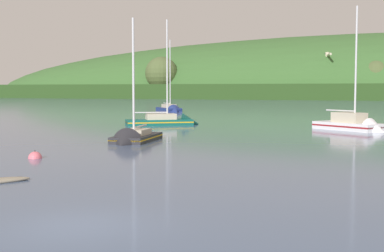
{
  "coord_description": "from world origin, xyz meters",
  "views": [
    {
      "loc": [
        8.75,
        -13.04,
        4.03
      ],
      "look_at": [
        -6.59,
        26.14,
        1.07
      ],
      "focal_mm": 49.38,
      "sensor_mm": 36.0,
      "label": 1
    }
  ],
  "objects_px": {
    "dockside_crane": "(327,77)",
    "sailboat_near_mooring": "(169,123)",
    "sailboat_far_left": "(170,110)",
    "sailboat_midwater_white": "(133,141)",
    "sailboat_outer_reach": "(355,128)",
    "mooring_buoy_foreground": "(35,158)"
  },
  "relations": [
    {
      "from": "mooring_buoy_foreground",
      "to": "sailboat_outer_reach",
      "type": "bearing_deg",
      "value": 60.65
    },
    {
      "from": "sailboat_far_left",
      "to": "dockside_crane",
      "type": "bearing_deg",
      "value": 133.82
    },
    {
      "from": "dockside_crane",
      "to": "sailboat_near_mooring",
      "type": "relative_size",
      "value": 1.45
    },
    {
      "from": "dockside_crane",
      "to": "sailboat_far_left",
      "type": "relative_size",
      "value": 1.33
    },
    {
      "from": "sailboat_midwater_white",
      "to": "mooring_buoy_foreground",
      "type": "distance_m",
      "value": 10.47
    },
    {
      "from": "sailboat_far_left",
      "to": "mooring_buoy_foreground",
      "type": "relative_size",
      "value": 15.88
    },
    {
      "from": "dockside_crane",
      "to": "mooring_buoy_foreground",
      "type": "relative_size",
      "value": 21.12
    },
    {
      "from": "sailboat_outer_reach",
      "to": "dockside_crane",
      "type": "bearing_deg",
      "value": 133.65
    },
    {
      "from": "sailboat_near_mooring",
      "to": "sailboat_outer_reach",
      "type": "distance_m",
      "value": 20.08
    },
    {
      "from": "mooring_buoy_foreground",
      "to": "dockside_crane",
      "type": "bearing_deg",
      "value": 92.1
    },
    {
      "from": "sailboat_midwater_white",
      "to": "sailboat_outer_reach",
      "type": "xyz_separation_m",
      "value": [
        14.82,
        17.57,
        0.17
      ]
    },
    {
      "from": "dockside_crane",
      "to": "sailboat_outer_reach",
      "type": "distance_m",
      "value": 163.65
    },
    {
      "from": "sailboat_midwater_white",
      "to": "sailboat_far_left",
      "type": "height_order",
      "value": "sailboat_far_left"
    },
    {
      "from": "sailboat_outer_reach",
      "to": "sailboat_midwater_white",
      "type": "bearing_deg",
      "value": -94.49
    },
    {
      "from": "sailboat_midwater_white",
      "to": "sailboat_far_left",
      "type": "relative_size",
      "value": 0.76
    },
    {
      "from": "mooring_buoy_foreground",
      "to": "sailboat_far_left",
      "type": "bearing_deg",
      "value": 106.63
    },
    {
      "from": "sailboat_midwater_white",
      "to": "sailboat_far_left",
      "type": "bearing_deg",
      "value": -168.2
    },
    {
      "from": "dockside_crane",
      "to": "sailboat_outer_reach",
      "type": "bearing_deg",
      "value": -5.9
    },
    {
      "from": "dockside_crane",
      "to": "sailboat_near_mooring",
      "type": "bearing_deg",
      "value": -12.94
    },
    {
      "from": "dockside_crane",
      "to": "mooring_buoy_foreground",
      "type": "distance_m",
      "value": 190.18
    },
    {
      "from": "dockside_crane",
      "to": "sailboat_midwater_white",
      "type": "distance_m",
      "value": 179.8
    },
    {
      "from": "sailboat_outer_reach",
      "to": "mooring_buoy_foreground",
      "type": "xyz_separation_m",
      "value": [
        -15.74,
        -28.0,
        -0.28
      ]
    }
  ]
}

